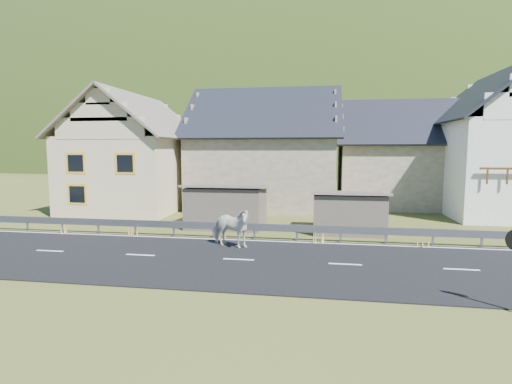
# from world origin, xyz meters

# --- Properties ---
(ground) EXTENTS (160.00, 160.00, 0.00)m
(ground) POSITION_xyz_m (0.00, 0.00, 0.00)
(ground) COLOR #323D1A
(ground) RESTS_ON ground
(road) EXTENTS (60.00, 7.00, 0.04)m
(road) POSITION_xyz_m (0.00, 0.00, 0.02)
(road) COLOR black
(road) RESTS_ON ground
(lane_markings) EXTENTS (60.00, 6.60, 0.01)m
(lane_markings) POSITION_xyz_m (0.00, 0.00, 0.04)
(lane_markings) COLOR silver
(lane_markings) RESTS_ON road
(guardrail) EXTENTS (28.10, 0.09, 0.75)m
(guardrail) POSITION_xyz_m (-0.00, 3.68, 0.56)
(guardrail) COLOR #93969B
(guardrail) RESTS_ON ground
(shed_left) EXTENTS (4.30, 3.30, 2.40)m
(shed_left) POSITION_xyz_m (-2.00, 6.50, 1.10)
(shed_left) COLOR #655A4D
(shed_left) RESTS_ON ground
(shed_right) EXTENTS (3.80, 2.90, 2.20)m
(shed_right) POSITION_xyz_m (4.50, 6.00, 1.00)
(shed_right) COLOR #655A4D
(shed_right) RESTS_ON ground
(house_cream) EXTENTS (7.80, 9.80, 8.30)m
(house_cream) POSITION_xyz_m (-10.00, 12.00, 4.36)
(house_cream) COLOR beige
(house_cream) RESTS_ON ground
(house_stone_a) EXTENTS (10.80, 9.80, 8.90)m
(house_stone_a) POSITION_xyz_m (-1.00, 15.00, 4.63)
(house_stone_a) COLOR tan
(house_stone_a) RESTS_ON ground
(house_stone_b) EXTENTS (9.80, 8.80, 8.10)m
(house_stone_b) POSITION_xyz_m (9.00, 17.00, 4.24)
(house_stone_b) COLOR tan
(house_stone_b) RESTS_ON ground
(house_white) EXTENTS (8.80, 10.80, 9.70)m
(house_white) POSITION_xyz_m (15.00, 14.00, 5.06)
(house_white) COLOR white
(house_white) RESTS_ON ground
(mountain) EXTENTS (440.00, 280.00, 260.00)m
(mountain) POSITION_xyz_m (5.00, 180.00, -20.00)
(mountain) COLOR #233613
(mountain) RESTS_ON ground
(conifer_patch) EXTENTS (76.00, 50.00, 28.00)m
(conifer_patch) POSITION_xyz_m (-55.00, 110.00, 6.00)
(conifer_patch) COLOR black
(conifer_patch) RESTS_ON ground
(horse) EXTENTS (1.62, 2.25, 1.73)m
(horse) POSITION_xyz_m (-0.75, 1.89, 0.91)
(horse) COLOR silver
(horse) RESTS_ON road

